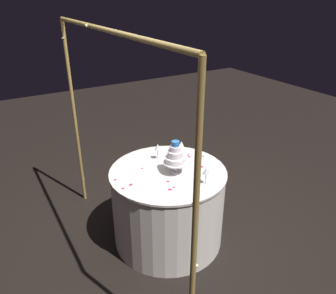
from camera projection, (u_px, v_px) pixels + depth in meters
ground_plane at (168, 237)px, 3.43m from camera, size 12.00×12.00×0.00m
decorative_arch at (112, 121)px, 2.59m from camera, size 2.34×0.06×2.10m
main_table at (168, 206)px, 3.26m from camera, size 1.11×1.11×0.79m
tiered_cake at (175, 156)px, 2.99m from camera, size 0.22×0.22×0.32m
wine_glass_0 at (181, 145)px, 3.31m from camera, size 0.06×0.06×0.17m
wine_glass_1 at (206, 171)px, 2.83m from camera, size 0.06×0.06×0.16m
wine_glass_2 at (158, 148)px, 3.25m from camera, size 0.06×0.06×0.17m
rose_petal_0 at (164, 161)px, 3.26m from camera, size 0.03×0.03×0.00m
rose_petal_1 at (131, 185)px, 2.87m from camera, size 0.04×0.04×0.00m
rose_petal_2 at (203, 156)px, 3.36m from camera, size 0.03×0.03×0.00m
rose_petal_3 at (168, 181)px, 2.92m from camera, size 0.04×0.03×0.00m
rose_petal_4 at (200, 160)px, 3.29m from camera, size 0.04×0.04×0.00m
rose_petal_5 at (188, 155)px, 3.38m from camera, size 0.04×0.04×0.00m
rose_petal_6 at (202, 167)px, 3.16m from camera, size 0.04×0.04×0.00m
rose_petal_7 at (176, 161)px, 3.26m from camera, size 0.03×0.02×0.00m
rose_petal_8 at (123, 188)px, 2.81m from camera, size 0.03×0.04×0.00m
rose_petal_9 at (142, 168)px, 3.13m from camera, size 0.02×0.03×0.00m
rose_petal_10 at (174, 187)px, 2.83m from camera, size 0.02×0.03×0.00m
rose_petal_11 at (189, 157)px, 3.35m from camera, size 0.03×0.04×0.00m
rose_petal_12 at (170, 190)px, 2.80m from camera, size 0.04×0.05×0.00m
rose_petal_13 at (115, 180)px, 2.94m from camera, size 0.03×0.03×0.00m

